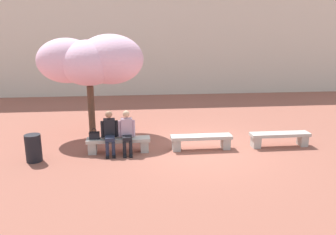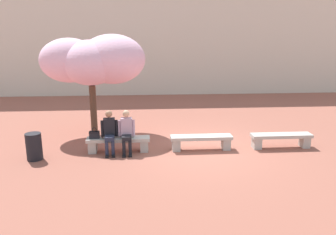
{
  "view_description": "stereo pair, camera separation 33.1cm",
  "coord_description": "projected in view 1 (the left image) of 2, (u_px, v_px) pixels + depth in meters",
  "views": [
    {
      "loc": [
        -2.06,
        -9.5,
        3.48
      ],
      "look_at": [
        -1.02,
        0.2,
        1.0
      ],
      "focal_mm": 35.0,
      "sensor_mm": 36.0,
      "label": 1
    },
    {
      "loc": [
        -1.73,
        -9.53,
        3.48
      ],
      "look_at": [
        -1.02,
        0.2,
        1.0
      ],
      "focal_mm": 35.0,
      "sensor_mm": 36.0,
      "label": 2
    }
  ],
  "objects": [
    {
      "name": "trash_bin",
      "position": [
        33.0,
        148.0,
        9.17
      ],
      "size": [
        0.44,
        0.44,
        0.78
      ],
      "primitive_type": "cylinder",
      "color": "black",
      "rests_on": "ground"
    },
    {
      "name": "person_seated_right",
      "position": [
        127.0,
        130.0,
        9.77
      ],
      "size": [
        0.51,
        0.69,
        1.29
      ],
      "color": "black",
      "rests_on": "ground"
    },
    {
      "name": "building_facade",
      "position": [
        165.0,
        33.0,
        20.57
      ],
      "size": [
        28.0,
        4.0,
        7.08
      ],
      "primitive_type": "cube",
      "color": "beige",
      "rests_on": "ground"
    },
    {
      "name": "stone_bench_center",
      "position": [
        280.0,
        137.0,
        10.42
      ],
      "size": [
        1.9,
        0.43,
        0.45
      ],
      "color": "#ADA89E",
      "rests_on": "ground"
    },
    {
      "name": "person_seated_left",
      "position": [
        110.0,
        131.0,
        9.71
      ],
      "size": [
        0.51,
        0.7,
        1.29
      ],
      "color": "black",
      "rests_on": "ground"
    },
    {
      "name": "stone_bench_near_west",
      "position": [
        201.0,
        140.0,
        10.15
      ],
      "size": [
        1.9,
        0.43,
        0.45
      ],
      "color": "#ADA89E",
      "rests_on": "ground"
    },
    {
      "name": "cherry_tree_main",
      "position": [
        93.0,
        61.0,
        11.19
      ],
      "size": [
        3.6,
        2.47,
        3.5
      ],
      "color": "#513828",
      "rests_on": "ground"
    },
    {
      "name": "ground_plane",
      "position": [
        201.0,
        149.0,
        10.23
      ],
      "size": [
        100.0,
        100.0,
        0.0
      ],
      "primitive_type": "plane",
      "color": "#8E5142"
    },
    {
      "name": "stone_bench_west_end",
      "position": [
        119.0,
        143.0,
        9.89
      ],
      "size": [
        1.9,
        0.43,
        0.45
      ],
      "color": "#ADA89E",
      "rests_on": "ground"
    },
    {
      "name": "handbag",
      "position": [
        94.0,
        135.0,
        9.74
      ],
      "size": [
        0.3,
        0.15,
        0.34
      ],
      "color": "black",
      "rests_on": "stone_bench_west_end"
    }
  ]
}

